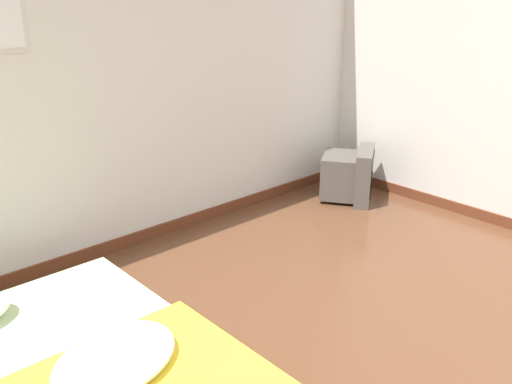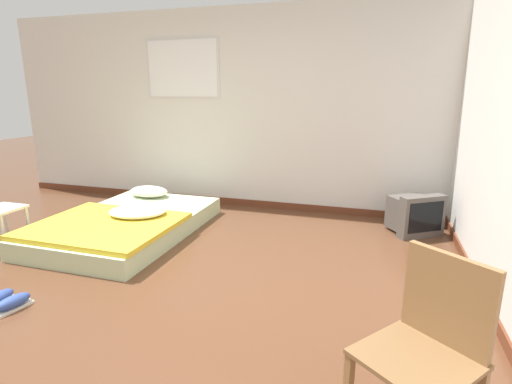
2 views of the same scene
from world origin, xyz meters
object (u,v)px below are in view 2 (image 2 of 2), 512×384
at_px(mattress_bed, 127,223).
at_px(crt_tv, 414,214).
at_px(wooden_chair, 431,336).
at_px(side_stool, 3,216).
at_px(sneaker_pair, 6,301).

relative_size(mattress_bed, crt_tv, 3.31).
xyz_separation_m(wooden_chair, side_stool, (-3.88, 1.20, -0.17)).
bearing_deg(mattress_bed, side_stool, -144.62).
height_order(crt_tv, sneaker_pair, crt_tv).
bearing_deg(mattress_bed, crt_tv, 17.54).
xyz_separation_m(mattress_bed, wooden_chair, (2.92, -1.89, 0.37)).
bearing_deg(wooden_chair, mattress_bed, 147.06).
bearing_deg(side_stool, mattress_bed, 35.38).
bearing_deg(side_stool, wooden_chair, -17.17).
height_order(mattress_bed, side_stool, side_stool).
xyz_separation_m(crt_tv, sneaker_pair, (-3.01, -2.59, -0.17)).
bearing_deg(crt_tv, wooden_chair, -93.02).
distance_m(mattress_bed, wooden_chair, 3.49).
height_order(mattress_bed, wooden_chair, wooden_chair).
bearing_deg(sneaker_pair, crt_tv, 40.76).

